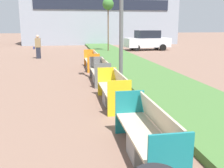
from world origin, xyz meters
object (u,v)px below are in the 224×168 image
bench_yellow_frame (114,92)px  bench_orange_frame (92,62)px  pedestrian_walking (38,47)px  bench_teal_frame (147,138)px  bench_grey_frame (100,73)px  parked_car_distant (147,40)px  sapling_tree_far (108,5)px

bench_yellow_frame → bench_orange_frame: 6.65m
bench_orange_frame → pedestrian_walking: 6.21m
bench_teal_frame → bench_grey_frame: 6.42m
bench_teal_frame → bench_orange_frame: (0.00, 9.94, 0.00)m
bench_grey_frame → pedestrian_walking: 9.37m
bench_orange_frame → bench_grey_frame: bearing=-90.1°
bench_orange_frame → parked_car_distant: parked_car_distant is taller
bench_yellow_frame → pedestrian_walking: bearing=105.6°
pedestrian_walking → bench_grey_frame: bearing=-69.2°
bench_grey_frame → sapling_tree_far: size_ratio=0.48×
bench_teal_frame → parked_car_distant: size_ratio=0.53×
bench_yellow_frame → pedestrian_walking: size_ratio=1.30×
bench_yellow_frame → bench_grey_frame: 3.13m
bench_teal_frame → pedestrian_walking: bearing=102.4°
bench_grey_frame → parked_car_distant: (6.27, 13.79, 0.54)m
bench_orange_frame → pedestrian_walking: (-3.33, 5.22, 0.46)m
bench_orange_frame → sapling_tree_far: (2.20, 8.38, 3.57)m
bench_grey_frame → bench_orange_frame: size_ratio=0.88×
bench_grey_frame → sapling_tree_far: sapling_tree_far is taller
bench_grey_frame → sapling_tree_far: 12.63m
bench_teal_frame → parked_car_distant: bearing=72.8°
bench_grey_frame → bench_orange_frame: bearing=89.9°
bench_orange_frame → pedestrian_walking: pedestrian_walking is taller
bench_yellow_frame → bench_grey_frame: bearing=90.0°
bench_teal_frame → bench_grey_frame: size_ratio=1.07×
bench_grey_frame → bench_yellow_frame: bearing=-90.0°
bench_grey_frame → parked_car_distant: 15.15m
bench_teal_frame → sapling_tree_far: size_ratio=0.51×
bench_teal_frame → sapling_tree_far: sapling_tree_far is taller
bench_orange_frame → sapling_tree_far: bearing=75.3°
bench_teal_frame → bench_yellow_frame: same height
bench_teal_frame → bench_orange_frame: size_ratio=0.94×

